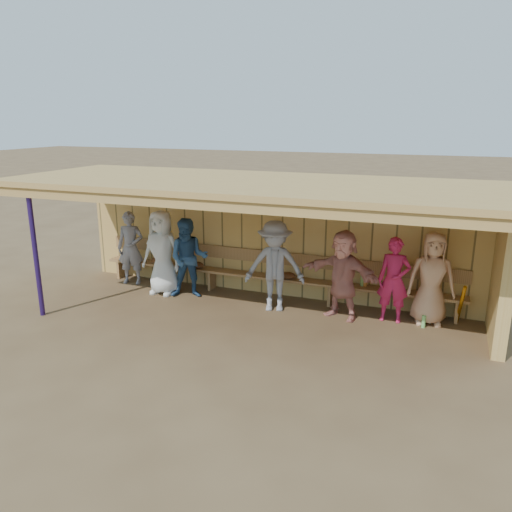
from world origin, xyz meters
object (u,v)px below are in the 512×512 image
at_px(player_e, 275,266).
at_px(player_f, 343,275).
at_px(player_b, 162,252).
at_px(player_c, 189,258).
at_px(player_h, 432,279).
at_px(player_g, 394,280).
at_px(bench, 270,271).
at_px(player_a, 131,248).

relative_size(player_e, player_f, 1.06).
distance_m(player_b, player_c, 0.61).
distance_m(player_c, player_h, 4.65).
relative_size(player_e, player_g, 1.13).
bearing_deg(player_f, player_h, 29.38).
distance_m(player_e, player_f, 1.27).
distance_m(player_c, bench, 1.66).
relative_size(player_f, bench, 0.22).
relative_size(player_c, player_f, 0.99).
relative_size(player_a, player_c, 0.98).
bearing_deg(player_c, player_e, -22.42).
distance_m(player_a, player_c, 1.65).
bearing_deg(player_a, player_h, -14.84).
bearing_deg(player_e, player_a, 157.95).
xyz_separation_m(player_e, bench, (-0.35, 0.69, -0.34)).
distance_m(player_e, player_h, 2.81).
height_order(player_g, player_h, player_h).
height_order(player_h, bench, player_h).
xyz_separation_m(player_b, bench, (2.12, 0.64, -0.35)).
height_order(player_c, player_h, player_h).
xyz_separation_m(player_b, player_c, (0.61, 0.01, -0.06)).
relative_size(player_a, player_g, 1.04).
relative_size(player_b, bench, 0.23).
distance_m(player_c, player_g, 4.02).
bearing_deg(bench, player_g, -9.83).
xyz_separation_m(player_c, player_e, (1.86, -0.06, 0.05)).
xyz_separation_m(player_f, player_g, (0.88, 0.17, -0.05)).
height_order(player_a, player_h, player_h).
relative_size(player_h, bench, 0.22).
bearing_deg(player_g, player_b, -178.47).
distance_m(player_h, bench, 3.16).
bearing_deg(player_c, player_f, -20.10).
relative_size(player_b, player_g, 1.14).
bearing_deg(player_a, bench, -9.27).
xyz_separation_m(player_b, player_e, (2.47, -0.05, -0.01)).
height_order(player_f, bench, player_f).
relative_size(player_f, player_g, 1.07).
bearing_deg(player_a, player_e, -21.14).
height_order(player_c, player_g, player_c).
relative_size(player_a, player_h, 0.96).
bearing_deg(player_e, player_h, -7.89).
xyz_separation_m(player_b, player_g, (4.63, 0.21, -0.11)).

